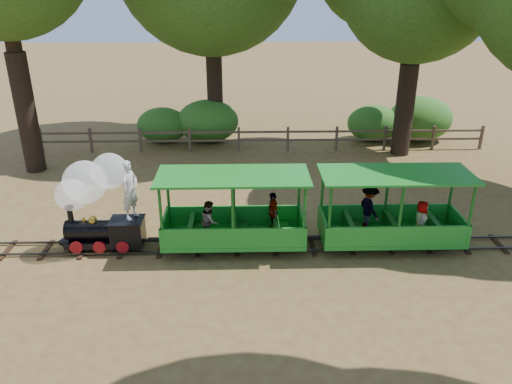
{
  "coord_description": "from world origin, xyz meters",
  "views": [
    {
      "loc": [
        -0.79,
        -11.51,
        6.6
      ],
      "look_at": [
        -0.49,
        0.5,
        1.4
      ],
      "focal_mm": 35.0,
      "sensor_mm": 36.0,
      "label": 1
    }
  ],
  "objects_px": {
    "locomotive": "(96,196)",
    "fence": "(263,137)",
    "carriage_rear": "(389,218)",
    "carriage_front": "(235,222)"
  },
  "relations": [
    {
      "from": "locomotive",
      "to": "fence",
      "type": "height_order",
      "value": "locomotive"
    },
    {
      "from": "carriage_rear",
      "to": "fence",
      "type": "xyz_separation_m",
      "value": [
        -2.97,
        7.96,
        -0.24
      ]
    },
    {
      "from": "carriage_front",
      "to": "carriage_rear",
      "type": "relative_size",
      "value": 1.0
    },
    {
      "from": "carriage_front",
      "to": "fence",
      "type": "distance_m",
      "value": 8.08
    },
    {
      "from": "carriage_front",
      "to": "locomotive",
      "type": "bearing_deg",
      "value": 178.63
    },
    {
      "from": "carriage_front",
      "to": "fence",
      "type": "relative_size",
      "value": 0.21
    },
    {
      "from": "locomotive",
      "to": "carriage_rear",
      "type": "bearing_deg",
      "value": -0.31
    },
    {
      "from": "fence",
      "to": "carriage_rear",
      "type": "bearing_deg",
      "value": -69.54
    },
    {
      "from": "locomotive",
      "to": "fence",
      "type": "relative_size",
      "value": 0.15
    },
    {
      "from": "locomotive",
      "to": "carriage_front",
      "type": "relative_size",
      "value": 0.7
    }
  ]
}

